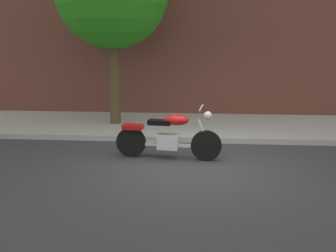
{
  "coord_description": "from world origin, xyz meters",
  "views": [
    {
      "loc": [
        0.1,
        -7.35,
        2.39
      ],
      "look_at": [
        -0.56,
        0.44,
        0.71
      ],
      "focal_mm": 40.74,
      "sensor_mm": 36.0,
      "label": 1
    }
  ],
  "objects": [
    {
      "name": "ground_plane",
      "position": [
        0.0,
        0.0,
        0.0
      ],
      "size": [
        60.0,
        60.0,
        0.0
      ],
      "primitive_type": "plane",
      "color": "#38383D"
    },
    {
      "name": "sidewalk",
      "position": [
        0.0,
        3.48,
        0.07
      ],
      "size": [
        25.54,
        3.37,
        0.14
      ],
      "primitive_type": "cube",
      "color": "#B1B1B1",
      "rests_on": "ground"
    },
    {
      "name": "motorcycle",
      "position": [
        -0.56,
        0.45,
        0.47
      ],
      "size": [
        2.26,
        0.7,
        1.14
      ],
      "color": "black",
      "rests_on": "ground"
    }
  ]
}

